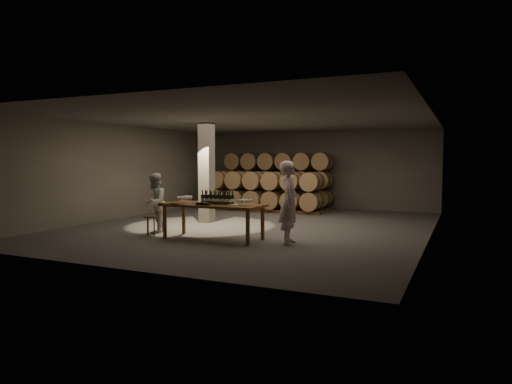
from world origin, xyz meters
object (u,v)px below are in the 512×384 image
at_px(stool, 150,219).
at_px(person_man, 289,203).
at_px(person_woman, 155,203).
at_px(notebook_near, 178,203).
at_px(bottle_cluster, 217,199).
at_px(plate, 233,205).
at_px(tasting_table, 213,208).

height_order(stool, person_man, person_man).
bearing_deg(person_woman, notebook_near, 44.28).
relative_size(bottle_cluster, plate, 3.18).
bearing_deg(notebook_near, stool, -179.61).
xyz_separation_m(tasting_table, stool, (-1.75, -0.30, -0.35)).
relative_size(tasting_table, person_man, 1.31).
height_order(tasting_table, person_woman, person_woman).
relative_size(tasting_table, plate, 9.54).
height_order(stool, person_woman, person_woman).
relative_size(person_man, person_woman, 1.20).
height_order(tasting_table, person_man, person_man).
xyz_separation_m(plate, person_man, (1.39, 0.24, 0.09)).
bearing_deg(tasting_table, plate, -5.89).
height_order(tasting_table, bottle_cluster, bottle_cluster).
height_order(bottle_cluster, stool, bottle_cluster).
xyz_separation_m(notebook_near, person_woman, (-1.21, 0.67, -0.09)).
bearing_deg(notebook_near, tasting_table, 34.64).
distance_m(tasting_table, person_man, 2.01).
relative_size(bottle_cluster, stool, 1.60).
height_order(notebook_near, person_man, person_man).
bearing_deg(stool, person_woman, 114.55).
relative_size(notebook_near, person_woman, 0.16).
xyz_separation_m(bottle_cluster, person_man, (1.87, 0.17, -0.03)).
bearing_deg(notebook_near, person_man, 19.09).
distance_m(tasting_table, bottle_cluster, 0.26).
bearing_deg(tasting_table, person_woman, 172.87).
bearing_deg(notebook_near, person_woman, 158.21).
distance_m(bottle_cluster, notebook_near, 1.01).
xyz_separation_m(bottle_cluster, person_woman, (-2.12, 0.24, -0.20)).
distance_m(plate, person_man, 1.41).
bearing_deg(bottle_cluster, stool, -170.55).
bearing_deg(bottle_cluster, plate, -8.20).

